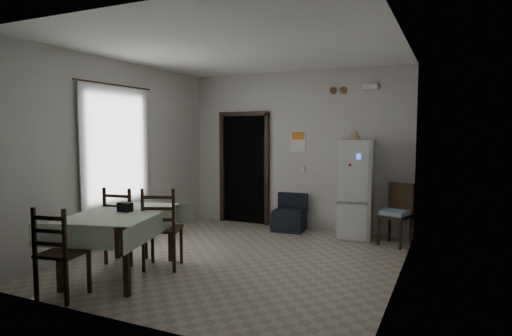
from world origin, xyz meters
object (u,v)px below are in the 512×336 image
object	(u,v)px
corner_chair	(395,215)
dining_chair_far_left	(126,224)
fridge	(356,189)
dining_chair_near_head	(62,252)
dining_table	(121,244)
dining_chair_far_right	(163,227)
navy_seat	(289,213)

from	to	relation	value
corner_chair	dining_chair_far_left	distance (m)	4.07
dining_chair_far_left	fridge	bearing A→B (deg)	-142.08
dining_chair_near_head	dining_chair_far_left	bearing A→B (deg)	-87.69
dining_table	dining_chair_far_right	size ratio (longest dim) A/B	1.42
navy_seat	dining_table	bearing A→B (deg)	-112.64
fridge	navy_seat	distance (m)	1.30
dining_chair_far_right	corner_chair	bearing A→B (deg)	-158.72
dining_chair_far_left	dining_chair_near_head	size ratio (longest dim) A/B	1.04
dining_chair_far_right	dining_chair_far_left	bearing A→B (deg)	-22.51
dining_table	dining_chair_far_left	bearing A→B (deg)	110.71
fridge	corner_chair	world-z (taller)	fridge
corner_chair	dining_chair_far_right	world-z (taller)	dining_chair_far_right
dining_table	dining_chair_far_right	world-z (taller)	dining_chair_far_right
dining_chair_far_left	dining_chair_near_head	world-z (taller)	dining_chair_far_left
dining_chair_far_left	navy_seat	bearing A→B (deg)	-125.45
dining_chair_far_right	dining_chair_near_head	distance (m)	1.33
fridge	dining_chair_near_head	distance (m)	4.62
fridge	corner_chair	xyz separation A→B (m)	(0.67, -0.25, -0.34)
dining_chair_far_right	dining_chair_near_head	xyz separation A→B (m)	(-0.34, -1.29, -0.03)
navy_seat	dining_chair_far_left	size ratio (longest dim) A/B	0.64
dining_chair_near_head	fridge	bearing A→B (deg)	-130.09
corner_chair	fridge	bearing A→B (deg)	179.37
dining_chair_far_left	dining_chair_far_right	bearing A→B (deg)	171.02
navy_seat	dining_chair_far_right	xyz separation A→B (m)	(-0.76, -2.70, 0.20)
dining_table	dining_chair_near_head	world-z (taller)	dining_chair_near_head
fridge	dining_chair_far_right	distance (m)	3.35
corner_chair	dining_chair_far_left	size ratio (longest dim) A/B	0.94
fridge	dining_chair_far_left	distance (m)	3.75
corner_chair	dining_chair_far_right	xyz separation A→B (m)	(-2.62, -2.46, 0.05)
fridge	corner_chair	size ratio (longest dim) A/B	1.70
navy_seat	corner_chair	bearing A→B (deg)	-11.77
fridge	dining_chair_far_left	world-z (taller)	fridge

